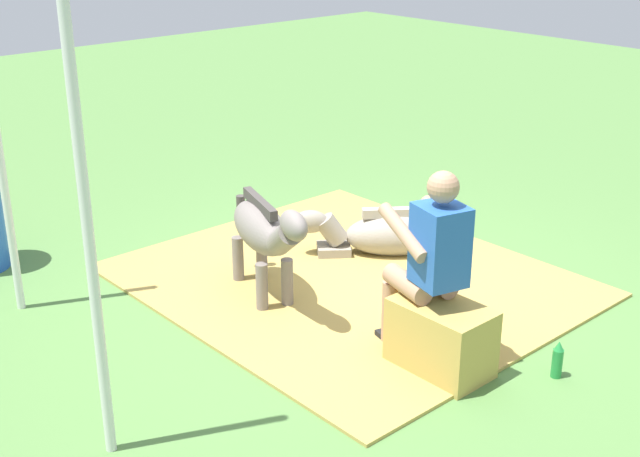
{
  "coord_description": "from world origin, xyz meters",
  "views": [
    {
      "loc": [
        -4.15,
        4.1,
        2.9
      ],
      "look_at": [
        0.26,
        0.14,
        0.55
      ],
      "focal_mm": 47.66,
      "sensor_mm": 36.0,
      "label": 1
    }
  ],
  "objects_px": {
    "hay_bale": "(441,338)",
    "person_seated": "(429,257)",
    "soda_bottle": "(557,360)",
    "pony_lying": "(385,234)",
    "pony_standing": "(265,232)",
    "tent_pole_left": "(89,240)"
  },
  "relations": [
    {
      "from": "hay_bale",
      "to": "person_seated",
      "type": "relative_size",
      "value": 0.48
    },
    {
      "from": "soda_bottle",
      "to": "hay_bale",
      "type": "bearing_deg",
      "value": 41.14
    },
    {
      "from": "soda_bottle",
      "to": "person_seated",
      "type": "bearing_deg",
      "value": 32.59
    },
    {
      "from": "pony_lying",
      "to": "soda_bottle",
      "type": "height_order",
      "value": "pony_lying"
    },
    {
      "from": "pony_standing",
      "to": "pony_lying",
      "type": "xyz_separation_m",
      "value": [
        -0.01,
        -1.29,
        -0.36
      ]
    },
    {
      "from": "hay_bale",
      "to": "soda_bottle",
      "type": "distance_m",
      "value": 0.75
    },
    {
      "from": "pony_standing",
      "to": "tent_pole_left",
      "type": "distance_m",
      "value": 2.17
    },
    {
      "from": "pony_lying",
      "to": "soda_bottle",
      "type": "bearing_deg",
      "value": 163.98
    },
    {
      "from": "pony_standing",
      "to": "hay_bale",
      "type": "bearing_deg",
      "value": -173.03
    },
    {
      "from": "hay_bale",
      "to": "tent_pole_left",
      "type": "height_order",
      "value": "tent_pole_left"
    },
    {
      "from": "pony_lying",
      "to": "tent_pole_left",
      "type": "xyz_separation_m",
      "value": [
        -0.9,
        3.12,
        1.08
      ]
    },
    {
      "from": "hay_bale",
      "to": "pony_lying",
      "type": "xyz_separation_m",
      "value": [
        1.56,
        -1.1,
        -0.04
      ]
    },
    {
      "from": "person_seated",
      "to": "pony_lying",
      "type": "distance_m",
      "value": 1.85
    },
    {
      "from": "hay_bale",
      "to": "soda_bottle",
      "type": "relative_size",
      "value": 2.51
    },
    {
      "from": "hay_bale",
      "to": "pony_lying",
      "type": "distance_m",
      "value": 1.91
    },
    {
      "from": "soda_bottle",
      "to": "tent_pole_left",
      "type": "distance_m",
      "value": 3.02
    },
    {
      "from": "pony_lying",
      "to": "tent_pole_left",
      "type": "height_order",
      "value": "tent_pole_left"
    },
    {
      "from": "pony_lying",
      "to": "person_seated",
      "type": "bearing_deg",
      "value": 142.63
    },
    {
      "from": "hay_bale",
      "to": "pony_standing",
      "type": "bearing_deg",
      "value": 6.97
    },
    {
      "from": "hay_bale",
      "to": "pony_standing",
      "type": "distance_m",
      "value": 1.61
    },
    {
      "from": "hay_bale",
      "to": "tent_pole_left",
      "type": "bearing_deg",
      "value": 71.95
    },
    {
      "from": "hay_bale",
      "to": "tent_pole_left",
      "type": "distance_m",
      "value": 2.37
    }
  ]
}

